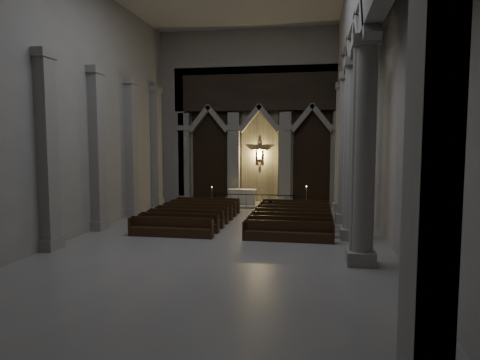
{
  "coord_description": "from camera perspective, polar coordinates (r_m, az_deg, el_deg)",
  "views": [
    {
      "loc": [
        3.82,
        -18.07,
        4.43
      ],
      "look_at": [
        0.13,
        3.0,
        2.47
      ],
      "focal_mm": 32.0,
      "sensor_mm": 36.0,
      "label": 1
    }
  ],
  "objects": [
    {
      "name": "worshipper",
      "position": [
        24.61,
        4.06,
        -3.85
      ],
      "size": [
        0.47,
        0.38,
        1.1
      ],
      "primitive_type": "imported",
      "rotation": [
        0.0,
        0.0,
        -0.34
      ],
      "color": "black",
      "rests_on": "ground"
    },
    {
      "name": "candle_stand_left",
      "position": [
        28.51,
        -3.75,
        -2.93
      ],
      "size": [
        0.24,
        0.24,
        1.41
      ],
      "color": "olive",
      "rests_on": "ground"
    },
    {
      "name": "right_arcade",
      "position": [
        19.76,
        15.19,
        14.96
      ],
      "size": [
        1.0,
        24.0,
        12.0
      ],
      "color": "gray",
      "rests_on": "ground"
    },
    {
      "name": "pews",
      "position": [
        22.8,
        0.13,
        -5.22
      ],
      "size": [
        9.42,
        7.36,
        0.9
      ],
      "color": "black",
      "rests_on": "ground"
    },
    {
      "name": "sanctuary_step",
      "position": [
        29.25,
        2.33,
        -3.33
      ],
      "size": [
        8.5,
        2.6,
        0.15
      ],
      "primitive_type": "cube",
      "color": "gray",
      "rests_on": "ground"
    },
    {
      "name": "candle_stand_right",
      "position": [
        27.59,
        8.82,
        -3.16
      ],
      "size": [
        0.27,
        0.27,
        1.59
      ],
      "color": "olive",
      "rests_on": "ground"
    },
    {
      "name": "sanctuary_wall",
      "position": [
        29.93,
        2.62,
        9.42
      ],
      "size": [
        14.0,
        0.77,
        12.0
      ],
      "color": "gray",
      "rests_on": "ground"
    },
    {
      "name": "room",
      "position": [
        18.74,
        -2.03,
        14.98
      ],
      "size": [
        24.0,
        24.1,
        12.0
      ],
      "color": "gray",
      "rests_on": "ground"
    },
    {
      "name": "left_pilasters",
      "position": [
        24.02,
        -16.2,
        3.79
      ],
      "size": [
        0.6,
        13.0,
        8.03
      ],
      "color": "gray",
      "rests_on": "ground"
    },
    {
      "name": "altar_rail",
      "position": [
        27.58,
        1.89,
        -2.57
      ],
      "size": [
        5.24,
        0.09,
        1.03
      ],
      "color": "black",
      "rests_on": "ground"
    },
    {
      "name": "altar",
      "position": [
        29.36,
        0.3,
        -2.17
      ],
      "size": [
        1.92,
        0.77,
        0.98
      ],
      "color": "beige",
      "rests_on": "sanctuary_step"
    }
  ]
}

